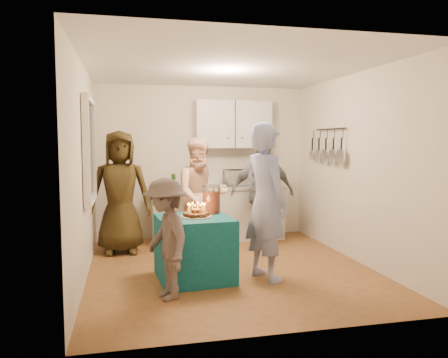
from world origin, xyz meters
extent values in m
plane|color=brown|center=(0.00, 0.00, 0.00)|extent=(4.00, 4.00, 0.00)
plane|color=white|center=(0.00, 0.00, 2.60)|extent=(4.00, 4.00, 0.00)
plane|color=silver|center=(0.00, 2.00, 1.30)|extent=(3.60, 3.60, 0.00)
plane|color=silver|center=(-1.80, 0.00, 1.30)|extent=(4.00, 4.00, 0.00)
plane|color=silver|center=(1.80, 0.00, 1.30)|extent=(4.00, 4.00, 0.00)
cube|color=black|center=(-1.77, 0.30, 1.55)|extent=(0.04, 1.00, 1.20)
cube|color=white|center=(0.20, 1.70, 0.43)|extent=(2.20, 0.58, 0.86)
cube|color=beige|center=(0.20, 1.70, 0.89)|extent=(2.24, 0.62, 0.05)
cube|color=white|center=(0.50, 1.85, 1.95)|extent=(1.30, 0.30, 0.80)
cube|color=black|center=(1.72, 0.70, 1.60)|extent=(0.12, 1.00, 0.60)
imported|color=white|center=(0.58, 1.70, 1.05)|extent=(0.53, 0.39, 0.27)
cube|color=#0E5463|center=(-0.52, -0.33, 0.38)|extent=(0.92, 0.92, 0.76)
cylinder|color=#AC2C0D|center=(-0.27, -0.11, 0.93)|extent=(0.22, 0.22, 0.34)
imported|color=#99A8DE|center=(0.32, -0.50, 0.94)|extent=(0.66, 0.80, 1.89)
imported|color=brown|center=(-1.40, 1.16, 0.91)|extent=(0.90, 0.59, 1.82)
imported|color=#F7A181|center=(-0.21, 0.95, 0.86)|extent=(0.89, 0.72, 1.72)
imported|color=black|center=(0.78, 1.04, 0.87)|extent=(1.02, 0.43, 1.73)
imported|color=#4D403D|center=(-0.91, -0.91, 0.64)|extent=(0.67, 0.93, 1.29)
camera|label=1|loc=(-1.32, -5.45, 1.67)|focal=35.00mm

